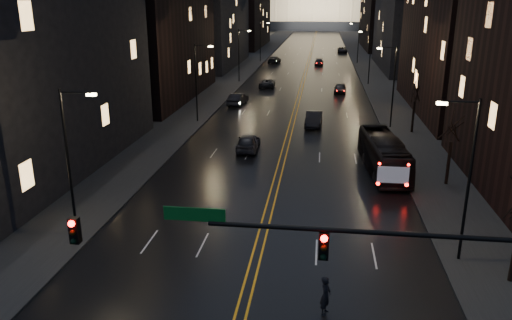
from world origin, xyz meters
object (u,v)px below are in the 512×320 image
(traffic_signal, at_px, (395,263))
(oncoming_car_a, at_px, (248,142))
(pedestrian_a, at_px, (326,295))
(bus, at_px, (383,154))
(receding_car_a, at_px, (314,119))
(oncoming_car_b, at_px, (238,99))

(traffic_signal, height_order, oncoming_car_a, traffic_signal)
(traffic_signal, bearing_deg, oncoming_car_a, 107.68)
(oncoming_car_a, bearing_deg, pedestrian_a, 105.20)
(bus, relative_size, receding_car_a, 2.14)
(receding_car_a, distance_m, pedestrian_a, 35.56)
(oncoming_car_b, bearing_deg, pedestrian_a, 111.58)
(receding_car_a, bearing_deg, oncoming_car_b, 136.54)
(bus, height_order, oncoming_car_b, bus)
(traffic_signal, xyz_separation_m, bus, (2.59, 24.78, -3.61))
(traffic_signal, xyz_separation_m, receding_car_a, (-3.41, 39.77, -4.27))
(pedestrian_a, bearing_deg, bus, 5.34)
(pedestrian_a, bearing_deg, traffic_signal, -134.91)
(oncoming_car_b, xyz_separation_m, receding_car_a, (10.47, -10.71, 0.02))
(traffic_signal, height_order, receding_car_a, traffic_signal)
(oncoming_car_a, xyz_separation_m, oncoming_car_b, (-4.51, 21.10, -0.02))
(bus, bearing_deg, pedestrian_a, -107.96)
(bus, height_order, receding_car_a, bus)
(traffic_signal, xyz_separation_m, oncoming_car_a, (-9.37, 29.38, -4.27))
(oncoming_car_b, bearing_deg, oncoming_car_a, 109.40)
(oncoming_car_a, bearing_deg, bus, 158.12)
(traffic_signal, relative_size, receding_car_a, 3.44)
(traffic_signal, relative_size, oncoming_car_b, 3.52)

